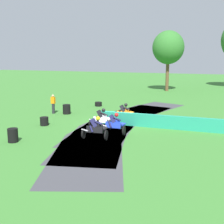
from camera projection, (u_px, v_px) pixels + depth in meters
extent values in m
plane|color=#38752D|center=(112.00, 124.00, 21.30)|extent=(120.00, 120.00, 0.00)
cube|color=#3D3D42|center=(149.00, 109.00, 27.32)|extent=(5.76, 8.33, 0.01)
cube|color=#3D3D42|center=(136.00, 113.00, 25.44)|extent=(5.06, 8.19, 0.01)
cube|color=#3D3D42|center=(124.00, 118.00, 23.43)|extent=(4.30, 7.95, 0.01)
cube|color=#3D3D42|center=(112.00, 124.00, 21.30)|extent=(3.50, 7.62, 0.01)
cube|color=#3D3D42|center=(102.00, 132.00, 19.09)|extent=(4.32, 7.95, 0.01)
cube|color=#3D3D42|center=(93.00, 142.00, 16.82)|extent=(5.08, 8.19, 0.01)
cube|color=#3D3D42|center=(87.00, 156.00, 14.51)|extent=(5.78, 8.34, 0.01)
cube|color=#239375|center=(183.00, 123.00, 19.54)|extent=(11.96, 0.32, 0.90)
cylinder|color=black|center=(132.00, 118.00, 21.84)|extent=(0.12, 0.70, 0.70)
cylinder|color=black|center=(114.00, 117.00, 22.25)|extent=(0.12, 0.70, 0.70)
cube|color=orange|center=(124.00, 114.00, 22.04)|extent=(1.01, 0.39, 0.44)
ellipsoid|color=orange|center=(126.00, 110.00, 21.98)|extent=(0.45, 0.34, 0.29)
cone|color=orange|center=(133.00, 113.00, 21.84)|extent=(0.41, 0.39, 0.45)
cylinder|color=#B2B2B7|center=(115.00, 114.00, 22.10)|extent=(0.41, 0.11, 0.17)
cube|color=black|center=(123.00, 108.00, 22.06)|extent=(0.51, 0.39, 0.61)
sphere|color=black|center=(126.00, 105.00, 21.98)|extent=(0.26, 0.26, 0.26)
cylinder|color=black|center=(127.00, 108.00, 22.14)|extent=(0.43, 0.11, 0.24)
cylinder|color=black|center=(126.00, 108.00, 21.80)|extent=(0.43, 0.11, 0.24)
cylinder|color=black|center=(122.00, 113.00, 22.26)|extent=(0.28, 0.18, 0.42)
cylinder|color=black|center=(121.00, 113.00, 21.92)|extent=(0.28, 0.18, 0.42)
cylinder|color=black|center=(110.00, 125.00, 19.76)|extent=(0.09, 0.73, 0.73)
cylinder|color=black|center=(91.00, 123.00, 20.23)|extent=(0.09, 0.73, 0.73)
cube|color=silver|center=(101.00, 120.00, 20.01)|extent=(1.00, 0.38, 0.46)
ellipsoid|color=silver|center=(104.00, 116.00, 19.96)|extent=(0.44, 0.33, 0.30)
cone|color=silver|center=(110.00, 119.00, 19.79)|extent=(0.39, 0.41, 0.47)
cylinder|color=#B2B2B7|center=(92.00, 120.00, 20.09)|extent=(0.41, 0.12, 0.18)
cube|color=black|center=(100.00, 114.00, 20.05)|extent=(0.50, 0.43, 0.62)
sphere|color=black|center=(104.00, 110.00, 20.00)|extent=(0.26, 0.26, 0.26)
cylinder|color=black|center=(105.00, 114.00, 20.13)|extent=(0.43, 0.14, 0.24)
cylinder|color=black|center=(103.00, 114.00, 19.79)|extent=(0.43, 0.14, 0.24)
cylinder|color=black|center=(99.00, 119.00, 20.24)|extent=(0.27, 0.21, 0.42)
cylinder|color=black|center=(97.00, 119.00, 19.90)|extent=(0.27, 0.21, 0.42)
cylinder|color=black|center=(124.00, 131.00, 18.29)|extent=(0.13, 0.75, 0.75)
cylinder|color=black|center=(103.00, 129.00, 18.69)|extent=(0.13, 0.75, 0.75)
cube|color=#1E38B2|center=(114.00, 125.00, 18.52)|extent=(1.02, 0.44, 0.46)
ellipsoid|color=#1E38B2|center=(117.00, 121.00, 18.49)|extent=(0.46, 0.36, 0.31)
cone|color=#1E38B2|center=(124.00, 124.00, 18.33)|extent=(0.41, 0.43, 0.48)
cylinder|color=#B2B2B7|center=(104.00, 126.00, 18.57)|extent=(0.41, 0.11, 0.18)
cube|color=#1E1E4C|center=(113.00, 119.00, 18.57)|extent=(0.51, 0.45, 0.63)
sphere|color=red|center=(117.00, 115.00, 18.54)|extent=(0.26, 0.26, 0.26)
cylinder|color=#1E1E4C|center=(118.00, 119.00, 18.67)|extent=(0.43, 0.13, 0.24)
cylinder|color=#1E1E4C|center=(116.00, 119.00, 18.32)|extent=(0.43, 0.13, 0.24)
cylinder|color=#1E1E4C|center=(112.00, 125.00, 18.74)|extent=(0.28, 0.22, 0.42)
cylinder|color=#1E1E4C|center=(110.00, 124.00, 18.40)|extent=(0.28, 0.22, 0.42)
cylinder|color=black|center=(106.00, 135.00, 17.23)|extent=(0.16, 0.74, 0.73)
cylinder|color=black|center=(84.00, 134.00, 17.57)|extent=(0.16, 0.74, 0.73)
cube|color=black|center=(95.00, 129.00, 17.41)|extent=(1.03, 0.47, 0.46)
ellipsoid|color=black|center=(98.00, 125.00, 17.38)|extent=(0.47, 0.37, 0.30)
cone|color=black|center=(106.00, 128.00, 17.26)|extent=(0.43, 0.43, 0.47)
cylinder|color=#B2B2B7|center=(85.00, 130.00, 17.44)|extent=(0.42, 0.13, 0.18)
cube|color=#1E1E4C|center=(94.00, 123.00, 17.45)|extent=(0.53, 0.42, 0.62)
sphere|color=yellow|center=(98.00, 118.00, 17.41)|extent=(0.26, 0.26, 0.26)
cylinder|color=#1E1E4C|center=(100.00, 123.00, 17.56)|extent=(0.43, 0.12, 0.24)
cylinder|color=#1E1E4C|center=(98.00, 123.00, 17.21)|extent=(0.43, 0.12, 0.24)
cylinder|color=#1E1E4C|center=(93.00, 129.00, 17.63)|extent=(0.29, 0.20, 0.42)
cylinder|color=#1E1E4C|center=(91.00, 129.00, 17.28)|extent=(0.29, 0.20, 0.42)
cylinder|color=black|center=(98.00, 105.00, 28.64)|extent=(0.68, 0.68, 0.20)
cylinder|color=black|center=(98.00, 103.00, 28.60)|extent=(0.68, 0.68, 0.20)
cylinder|color=black|center=(67.00, 113.00, 24.89)|extent=(0.65, 0.65, 0.20)
cylinder|color=black|center=(67.00, 110.00, 24.85)|extent=(0.65, 0.65, 0.20)
cylinder|color=black|center=(67.00, 108.00, 24.82)|extent=(0.65, 0.65, 0.20)
cylinder|color=black|center=(67.00, 106.00, 24.78)|extent=(0.65, 0.65, 0.20)
cylinder|color=black|center=(44.00, 124.00, 20.86)|extent=(0.59, 0.59, 0.20)
cylinder|color=black|center=(44.00, 121.00, 20.82)|extent=(0.59, 0.59, 0.20)
cylinder|color=black|center=(44.00, 118.00, 20.78)|extent=(0.59, 0.59, 0.20)
cylinder|color=black|center=(13.00, 140.00, 16.90)|extent=(0.59, 0.59, 0.20)
cylinder|color=black|center=(13.00, 137.00, 16.86)|extent=(0.59, 0.59, 0.20)
cylinder|color=black|center=(13.00, 134.00, 16.82)|extent=(0.59, 0.59, 0.20)
cylinder|color=black|center=(13.00, 130.00, 16.78)|extent=(0.59, 0.59, 0.20)
cylinder|color=#232328|center=(53.00, 108.00, 25.02)|extent=(0.24, 0.24, 0.86)
cube|color=orange|center=(53.00, 100.00, 24.89)|extent=(0.34, 0.22, 0.56)
sphere|color=tan|center=(53.00, 96.00, 24.81)|extent=(0.20, 0.20, 0.20)
cylinder|color=brown|center=(167.00, 76.00, 40.16)|extent=(0.44, 0.44, 4.08)
ellipsoid|color=#2D6B28|center=(168.00, 47.00, 39.42)|extent=(4.25, 4.25, 4.46)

